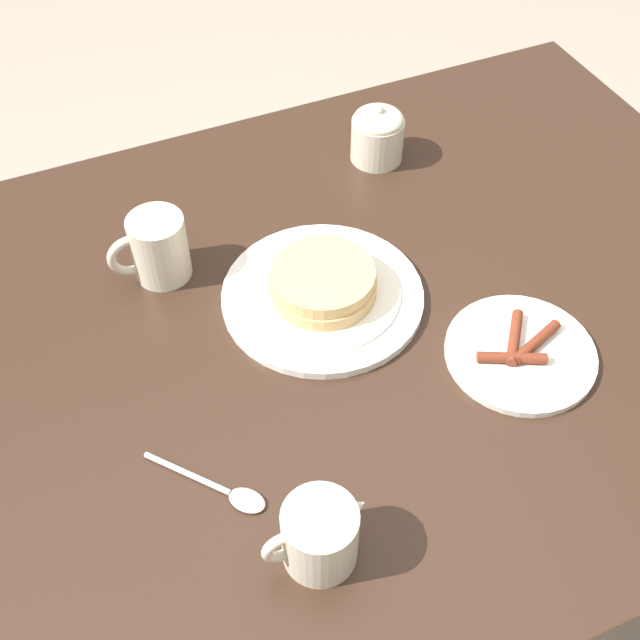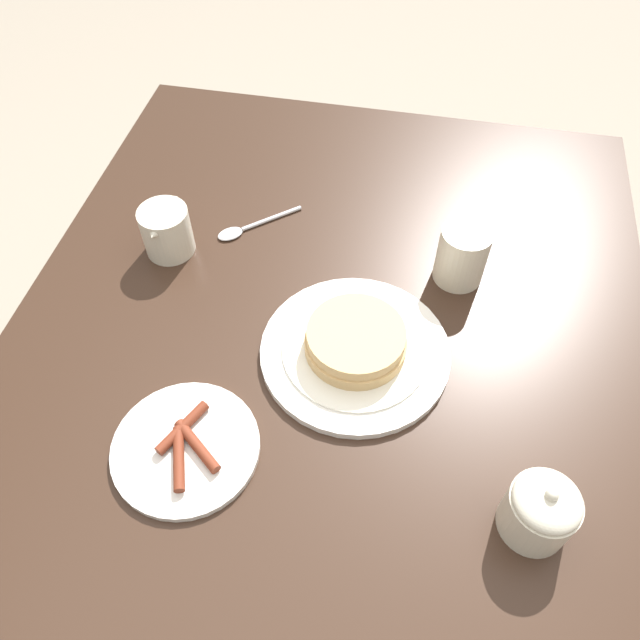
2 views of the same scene
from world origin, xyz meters
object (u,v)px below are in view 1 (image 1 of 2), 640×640
(side_plate_bacon, at_px, (520,352))
(coffee_mug, at_px, (157,247))
(creamer_pitcher, at_px, (320,534))
(sugar_bowl, at_px, (378,134))
(spoon, at_px, (226,491))
(pancake_plate, at_px, (323,289))

(side_plate_bacon, height_order, coffee_mug, coffee_mug)
(creamer_pitcher, height_order, sugar_bowl, sugar_bowl)
(coffee_mug, bearing_deg, spoon, 84.92)
(coffee_mug, xyz_separation_m, creamer_pitcher, (-0.04, 0.46, -0.01))
(side_plate_bacon, xyz_separation_m, sugar_bowl, (-0.01, -0.43, 0.04))
(pancake_plate, distance_m, spoon, 0.31)
(coffee_mug, height_order, spoon, coffee_mug)
(coffee_mug, bearing_deg, sugar_bowl, -163.87)
(coffee_mug, distance_m, spoon, 0.36)
(creamer_pitcher, bearing_deg, sugar_bowl, -121.33)
(side_plate_bacon, bearing_deg, creamer_pitcher, 22.60)
(pancake_plate, relative_size, sugar_bowl, 2.82)
(coffee_mug, bearing_deg, side_plate_bacon, 139.13)
(side_plate_bacon, relative_size, spoon, 1.48)
(pancake_plate, bearing_deg, spoon, 45.96)
(creamer_pitcher, bearing_deg, side_plate_bacon, -157.40)
(sugar_bowl, bearing_deg, spoon, 48.29)
(creamer_pitcher, height_order, spoon, creamer_pitcher)
(pancake_plate, distance_m, sugar_bowl, 0.32)
(pancake_plate, height_order, side_plate_bacon, pancake_plate)
(side_plate_bacon, bearing_deg, spoon, 4.77)
(coffee_mug, xyz_separation_m, spoon, (0.03, 0.36, -0.05))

